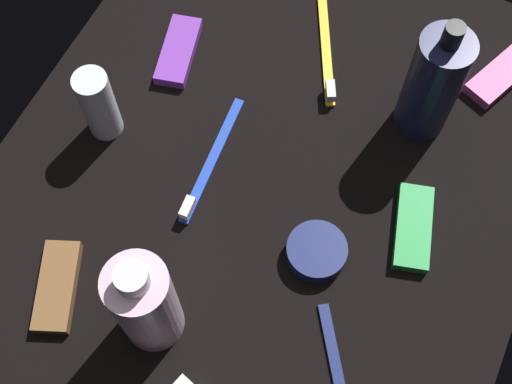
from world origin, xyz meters
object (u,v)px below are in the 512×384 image
cream_tin_left (317,252)px  toothbrush_blue (209,165)px  lotion_bottle (433,84)px  snack_bar_pink (502,75)px  snack_bar_brown (57,286)px  snack_bar_green (413,228)px  toothbrush_yellow (327,53)px  snack_bar_purple (178,51)px  bodywash_bottle (145,303)px  deodorant_stick (98,105)px

cream_tin_left → toothbrush_blue: bearing=-106.3°
lotion_bottle → snack_bar_pink: (-10.46, 7.44, -7.26)cm
snack_bar_brown → snack_bar_green: 41.06cm
toothbrush_yellow → snack_bar_brown: 44.65cm
snack_bar_purple → toothbrush_yellow: bearing=100.9°
bodywash_bottle → snack_bar_pink: bodywash_bottle is taller
bodywash_bottle → snack_bar_purple: 36.45cm
deodorant_stick → snack_bar_green: 39.67cm
toothbrush_yellow → toothbrush_blue: size_ratio=0.92×
bodywash_bottle → toothbrush_blue: size_ratio=0.95×
lotion_bottle → snack_bar_pink: bearing=144.6°
snack_bar_brown → cream_tin_left: (-16.13, 24.54, 0.34)cm
snack_bar_pink → cream_tin_left: size_ratio=1.50×
snack_bar_brown → snack_bar_green: bearing=102.4°
lotion_bottle → snack_bar_brown: 48.48cm
toothbrush_yellow → snack_bar_brown: toothbrush_yellow is taller
toothbrush_blue → snack_bar_brown: 22.46cm
lotion_bottle → snack_bar_pink: 14.75cm
deodorant_stick → cream_tin_left: 30.93cm
toothbrush_yellow → snack_bar_purple: bearing=-65.1°
lotion_bottle → toothbrush_blue: (17.30, -20.67, -7.40)cm
bodywash_bottle → snack_bar_brown: bodywash_bottle is taller
toothbrush_yellow → snack_bar_purple: 19.39cm
lotion_bottle → toothbrush_blue: 27.95cm
bodywash_bottle → snack_bar_purple: (-32.71, -14.49, -6.98)cm
snack_bar_brown → snack_bar_purple: (-33.98, -2.82, 0.00)cm
toothbrush_yellow → cream_tin_left: (26.01, 9.76, 0.48)cm
bodywash_bottle → deodorant_stick: (-19.19, -17.48, -2.52)cm
lotion_bottle → cream_tin_left: bearing=-11.5°
toothbrush_blue → snack_bar_pink: size_ratio=1.73×
snack_bar_brown → cream_tin_left: cream_tin_left is taller
lotion_bottle → toothbrush_yellow: lotion_bottle is taller
snack_bar_brown → snack_bar_green: same height
bodywash_bottle → snack_bar_brown: bearing=-83.8°
snack_bar_pink → cream_tin_left: (32.48, -11.92, 0.34)cm
toothbrush_blue → snack_bar_brown: bearing=-21.8°
snack_bar_green → cream_tin_left: size_ratio=1.50×
toothbrush_yellow → deodorant_stick: bearing=-43.5°
cream_tin_left → snack_bar_pink: bearing=159.8°
snack_bar_pink → snack_bar_brown: bearing=-14.3°
toothbrush_yellow → snack_bar_purple: size_ratio=1.60×
deodorant_stick → toothbrush_yellow: deodorant_stick is taller
snack_bar_pink → snack_bar_green: bearing=15.7°
snack_bar_purple → cream_tin_left: bearing=42.9°
bodywash_bottle → snack_bar_pink: 53.89cm
lotion_bottle → snack_bar_purple: lotion_bottle is taller
bodywash_bottle → snack_bar_pink: size_ratio=1.64×
snack_bar_pink → snack_bar_purple: bearing=-47.0°
snack_bar_green → snack_bar_brown: bearing=-70.5°
lotion_bottle → bodywash_bottle: size_ratio=1.08×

